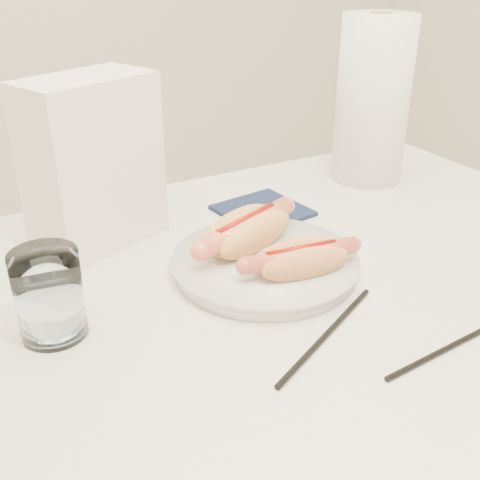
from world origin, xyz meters
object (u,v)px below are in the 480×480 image
table (258,328)px  paper_towel_roll (373,100)px  hotdog_left (246,232)px  hotdog_right (300,260)px  plate (265,266)px  napkin_box (93,164)px  water_glass (49,295)px

table → paper_towel_roll: size_ratio=4.09×
hotdog_left → paper_towel_roll: 0.41m
hotdog_left → hotdog_right: size_ratio=1.17×
hotdog_right → plate: bearing=117.3°
table → napkin_box: bearing=119.4°
table → napkin_box: (-0.13, 0.24, 0.18)m
water_glass → hotdog_right: bearing=-9.4°
paper_towel_roll → table: bearing=-146.6°
plate → hotdog_right: bearing=-69.7°
table → plate: (0.03, 0.04, 0.07)m
plate → napkin_box: napkin_box is taller
hotdog_left → paper_towel_roll: (0.36, 0.17, 0.10)m
table → hotdog_right: size_ratio=7.74×
table → water_glass: bearing=172.5°
hotdog_right → table: bearing=168.7°
plate → hotdog_right: (0.02, -0.05, 0.03)m
plate → hotdog_left: (-0.00, 0.04, 0.03)m
napkin_box → hotdog_right: bearing=-75.4°
hotdog_left → napkin_box: (-0.16, 0.16, 0.08)m
hotdog_right → paper_towel_roll: bearing=46.0°
plate → water_glass: bearing=-179.4°
plate → napkin_box: size_ratio=1.00×
hotdog_left → hotdog_right: (0.02, -0.10, -0.00)m
table → plate: plate is taller
water_glass → napkin_box: 0.25m
water_glass → napkin_box: napkin_box is taller
hotdog_right → paper_towel_roll: paper_towel_roll is taller
paper_towel_roll → napkin_box: bearing=-178.2°
water_glass → paper_towel_roll: size_ratio=0.35×
hotdog_left → water_glass: 0.28m
paper_towel_roll → hotdog_left: bearing=-154.2°
table → hotdog_left: 0.13m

